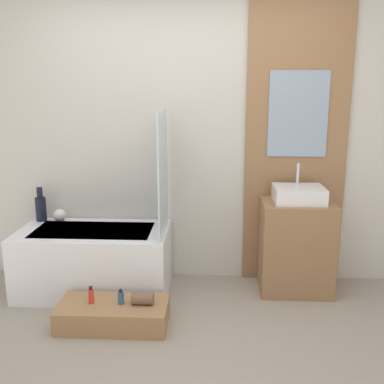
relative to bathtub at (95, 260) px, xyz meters
name	(u,v)px	position (x,y,z in m)	size (l,w,h in m)	color
ground_plane	(172,379)	(0.77, -1.19, -0.28)	(12.00, 12.00, 0.00)	gray
wall_tiled_back	(187,136)	(0.77, 0.39, 1.02)	(4.20, 0.06, 2.60)	beige
wall_wood_accent	(297,136)	(1.72, 0.34, 1.04)	(0.87, 0.04, 2.60)	#8E6642
bathtub	(95,260)	(0.00, 0.00, 0.00)	(1.26, 0.68, 0.55)	white
glass_shower_screen	(163,173)	(0.60, -0.01, 0.77)	(0.01, 0.62, 0.99)	silver
wooden_step_bench	(113,314)	(0.28, -0.58, -0.19)	(0.80, 0.40, 0.17)	#997047
vanity_cabinet	(296,247)	(1.72, 0.10, 0.12)	(0.60, 0.45, 0.79)	#8E6642
sink	(299,194)	(1.72, 0.10, 0.58)	(0.41, 0.33, 0.31)	white
vase_tall_dark	(41,207)	(-0.53, 0.25, 0.40)	(0.09, 0.09, 0.30)	black
vase_round_light	(60,215)	(-0.36, 0.24, 0.33)	(0.11, 0.11, 0.11)	silver
bottle_soap_primary	(91,296)	(0.12, -0.58, -0.04)	(0.04, 0.04, 0.13)	red
bottle_soap_secondary	(121,297)	(0.34, -0.58, -0.05)	(0.04, 0.04, 0.11)	#2D567A
towel_roll	(143,298)	(0.50, -0.58, -0.06)	(0.09, 0.09, 0.16)	brown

